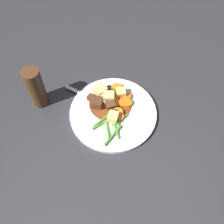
{
  "coord_description": "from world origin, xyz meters",
  "views": [
    {
      "loc": [
        -0.44,
        -0.0,
        0.72
      ],
      "look_at": [
        0.0,
        0.0,
        0.01
      ],
      "focal_mm": 43.13,
      "sensor_mm": 36.0,
      "label": 1
    }
  ],
  "objects_px": {
    "dinner_plate": "(112,113)",
    "carrot_slice_5": "(116,113)",
    "fork": "(90,97)",
    "potato_chunk_2": "(120,93)",
    "carrot_slice_0": "(119,117)",
    "carrot_slice_1": "(120,103)",
    "carrot_slice_6": "(126,96)",
    "potato_chunk_3": "(103,99)",
    "meat_chunk_4": "(111,114)",
    "meat_chunk_3": "(91,98)",
    "meat_chunk_0": "(96,103)",
    "potato_chunk_0": "(108,97)",
    "pepper_mill": "(35,88)",
    "carrot_slice_4": "(113,104)",
    "potato_chunk_1": "(99,91)",
    "carrot_slice_3": "(113,97)",
    "carrot_slice_7": "(116,88)",
    "potato_chunk_4": "(113,117)",
    "meat_chunk_2": "(109,105)",
    "meat_chunk_1": "(108,92)",
    "carrot_slice_2": "(126,103)"
  },
  "relations": [
    {
      "from": "dinner_plate",
      "to": "carrot_slice_5",
      "type": "relative_size",
      "value": 7.87
    },
    {
      "from": "fork",
      "to": "potato_chunk_2",
      "type": "bearing_deg",
      "value": -83.36
    },
    {
      "from": "carrot_slice_0",
      "to": "carrot_slice_1",
      "type": "bearing_deg",
      "value": -6.32
    },
    {
      "from": "carrot_slice_6",
      "to": "potato_chunk_3",
      "type": "relative_size",
      "value": 0.86
    },
    {
      "from": "carrot_slice_6",
      "to": "meat_chunk_4",
      "type": "distance_m",
      "value": 0.08
    },
    {
      "from": "meat_chunk_3",
      "to": "meat_chunk_0",
      "type": "bearing_deg",
      "value": -140.51
    },
    {
      "from": "potato_chunk_2",
      "to": "potato_chunk_3",
      "type": "height_order",
      "value": "same"
    },
    {
      "from": "potato_chunk_0",
      "to": "pepper_mill",
      "type": "relative_size",
      "value": 0.23
    },
    {
      "from": "carrot_slice_4",
      "to": "potato_chunk_1",
      "type": "bearing_deg",
      "value": 45.91
    },
    {
      "from": "potato_chunk_0",
      "to": "meat_chunk_4",
      "type": "xyz_separation_m",
      "value": [
        -0.06,
        -0.01,
        -0.01
      ]
    },
    {
      "from": "carrot_slice_3",
      "to": "meat_chunk_4",
      "type": "xyz_separation_m",
      "value": [
        -0.06,
        0.0,
        0.0
      ]
    },
    {
      "from": "carrot_slice_1",
      "to": "meat_chunk_4",
      "type": "bearing_deg",
      "value": 147.31
    },
    {
      "from": "carrot_slice_7",
      "to": "pepper_mill",
      "type": "distance_m",
      "value": 0.25
    },
    {
      "from": "potato_chunk_0",
      "to": "meat_chunk_4",
      "type": "distance_m",
      "value": 0.06
    },
    {
      "from": "carrot_slice_6",
      "to": "pepper_mill",
      "type": "distance_m",
      "value": 0.28
    },
    {
      "from": "carrot_slice_5",
      "to": "potato_chunk_4",
      "type": "bearing_deg",
      "value": 152.21
    },
    {
      "from": "carrot_slice_4",
      "to": "meat_chunk_2",
      "type": "bearing_deg",
      "value": 116.86
    },
    {
      "from": "potato_chunk_4",
      "to": "dinner_plate",
      "type": "bearing_deg",
      "value": 7.41
    },
    {
      "from": "carrot_slice_1",
      "to": "potato_chunk_0",
      "type": "height_order",
      "value": "potato_chunk_0"
    },
    {
      "from": "carrot_slice_0",
      "to": "meat_chunk_3",
      "type": "bearing_deg",
      "value": 52.88
    },
    {
      "from": "potato_chunk_4",
      "to": "pepper_mill",
      "type": "relative_size",
      "value": 0.23
    },
    {
      "from": "potato_chunk_4",
      "to": "meat_chunk_3",
      "type": "xyz_separation_m",
      "value": [
        0.07,
        0.07,
        -0.0
      ]
    },
    {
      "from": "meat_chunk_2",
      "to": "carrot_slice_6",
      "type": "bearing_deg",
      "value": -54.52
    },
    {
      "from": "dinner_plate",
      "to": "meat_chunk_1",
      "type": "relative_size",
      "value": 10.75
    },
    {
      "from": "pepper_mill",
      "to": "meat_chunk_3",
      "type": "bearing_deg",
      "value": -89.58
    },
    {
      "from": "potato_chunk_4",
      "to": "meat_chunk_1",
      "type": "height_order",
      "value": "potato_chunk_4"
    },
    {
      "from": "carrot_slice_3",
      "to": "meat_chunk_2",
      "type": "distance_m",
      "value": 0.04
    },
    {
      "from": "carrot_slice_1",
      "to": "meat_chunk_1",
      "type": "bearing_deg",
      "value": 47.05
    },
    {
      "from": "potato_chunk_2",
      "to": "meat_chunk_2",
      "type": "xyz_separation_m",
      "value": [
        -0.05,
        0.03,
        -0.0
      ]
    },
    {
      "from": "carrot_slice_0",
      "to": "carrot_slice_3",
      "type": "relative_size",
      "value": 0.77
    },
    {
      "from": "potato_chunk_0",
      "to": "meat_chunk_2",
      "type": "relative_size",
      "value": 1.02
    },
    {
      "from": "carrot_slice_2",
      "to": "pepper_mill",
      "type": "bearing_deg",
      "value": 86.92
    },
    {
      "from": "potato_chunk_2",
      "to": "potato_chunk_3",
      "type": "distance_m",
      "value": 0.06
    },
    {
      "from": "potato_chunk_1",
      "to": "meat_chunk_0",
      "type": "relative_size",
      "value": 1.06
    },
    {
      "from": "carrot_slice_7",
      "to": "carrot_slice_2",
      "type": "bearing_deg",
      "value": -149.77
    },
    {
      "from": "potato_chunk_0",
      "to": "potato_chunk_1",
      "type": "relative_size",
      "value": 0.93
    },
    {
      "from": "carrot_slice_6",
      "to": "meat_chunk_3",
      "type": "height_order",
      "value": "meat_chunk_3"
    },
    {
      "from": "carrot_slice_3",
      "to": "potato_chunk_1",
      "type": "xyz_separation_m",
      "value": [
        0.02,
        0.04,
        0.01
      ]
    },
    {
      "from": "meat_chunk_1",
      "to": "meat_chunk_4",
      "type": "height_order",
      "value": "meat_chunk_1"
    },
    {
      "from": "dinner_plate",
      "to": "potato_chunk_4",
      "type": "xyz_separation_m",
      "value": [
        -0.03,
        -0.0,
        0.02
      ]
    },
    {
      "from": "carrot_slice_2",
      "to": "meat_chunk_1",
      "type": "bearing_deg",
      "value": 57.0
    },
    {
      "from": "carrot_slice_6",
      "to": "meat_chunk_1",
      "type": "xyz_separation_m",
      "value": [
        0.01,
        0.06,
        0.0
      ]
    },
    {
      "from": "potato_chunk_0",
      "to": "meat_chunk_3",
      "type": "relative_size",
      "value": 1.3
    },
    {
      "from": "carrot_slice_1",
      "to": "carrot_slice_6",
      "type": "distance_m",
      "value": 0.03
    },
    {
      "from": "carrot_slice_2",
      "to": "fork",
      "type": "xyz_separation_m",
      "value": [
        0.02,
        0.12,
        -0.0
      ]
    },
    {
      "from": "carrot_slice_0",
      "to": "carrot_slice_3",
      "type": "xyz_separation_m",
      "value": [
        0.07,
        0.02,
        -0.0
      ]
    },
    {
      "from": "meat_chunk_2",
      "to": "carrot_slice_2",
      "type": "bearing_deg",
      "value": -77.03
    },
    {
      "from": "carrot_slice_1",
      "to": "carrot_slice_4",
      "type": "bearing_deg",
      "value": 105.56
    },
    {
      "from": "carrot_slice_5",
      "to": "potato_chunk_4",
      "type": "height_order",
      "value": "potato_chunk_4"
    },
    {
      "from": "carrot_slice_0",
      "to": "potato_chunk_3",
      "type": "height_order",
      "value": "potato_chunk_3"
    }
  ]
}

